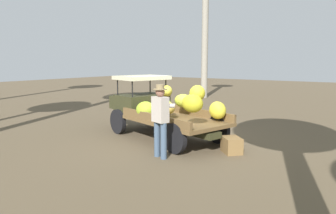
{
  "coord_description": "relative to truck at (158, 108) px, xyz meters",
  "views": [
    {
      "loc": [
        -4.81,
        7.72,
        2.3
      ],
      "look_at": [
        0.29,
        0.28,
        0.96
      ],
      "focal_mm": 33.24,
      "sensor_mm": 36.0,
      "label": 1
    }
  ],
  "objects": [
    {
      "name": "truck",
      "position": [
        0.0,
        0.0,
        0.0
      ],
      "size": [
        4.66,
        2.74,
        1.83
      ],
      "rotation": [
        0.0,
        0.0,
        -0.29
      ],
      "color": "#33331D",
      "rests_on": "ground"
    },
    {
      "name": "ground_plane",
      "position": [
        -0.79,
        -0.11,
        -0.88
      ],
      "size": [
        60.0,
        60.0,
        0.0
      ],
      "primitive_type": "plane",
      "color": "brown"
    },
    {
      "name": "wooden_crate",
      "position": [
        -2.63,
        0.42,
        -0.68
      ],
      "size": [
        0.66,
        0.66,
        0.4
      ],
      "primitive_type": "cube",
      "rotation": [
        0.0,
        0.0,
        2.36
      ],
      "color": "olive",
      "rests_on": "ground"
    },
    {
      "name": "farmer",
      "position": [
        -1.37,
        1.75,
        0.12
      ],
      "size": [
        0.55,
        0.51,
        1.76
      ],
      "rotation": [
        0.0,
        0.0,
        -1.88
      ],
      "color": "#445971",
      "rests_on": "ground"
    }
  ]
}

